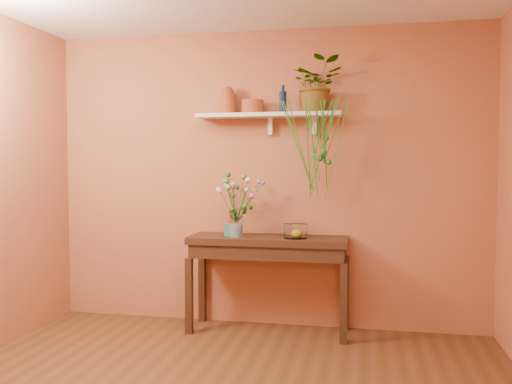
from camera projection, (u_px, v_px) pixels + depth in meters
name	position (u px, v px, depth m)	size (l,w,h in m)	color
room	(201.00, 188.00, 3.05)	(4.04, 4.04, 2.70)	brown
sideboard	(268.00, 251.00, 4.78)	(1.39, 0.45, 0.85)	#3E2515
wall_shelf	(270.00, 116.00, 4.84)	(1.30, 0.24, 0.19)	white
terracotta_jug	(228.00, 101.00, 4.92)	(0.19, 0.19, 0.25)	#9A3F27
terracotta_pot	(253.00, 107.00, 4.87)	(0.19, 0.19, 0.12)	#9A3F27
blue_bottle	(283.00, 101.00, 4.79)	(0.07, 0.07, 0.24)	#0F1C42
spider_plant	(317.00, 85.00, 4.74)	(0.42, 0.37, 0.47)	#22631B
plant_fronds	(320.00, 145.00, 4.60)	(0.58, 0.44, 0.84)	#22631B
glass_vase	(236.00, 225.00, 4.77)	(0.12, 0.12, 0.24)	white
bouquet	(237.00, 192.00, 4.76)	(0.44, 0.45, 0.45)	#386B28
glass_bowl	(295.00, 232.00, 4.69)	(0.20, 0.20, 0.12)	white
lemon	(297.00, 233.00, 4.68)	(0.08, 0.08, 0.08)	yellow
carton	(228.00, 230.00, 4.81)	(0.06, 0.04, 0.11)	teal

